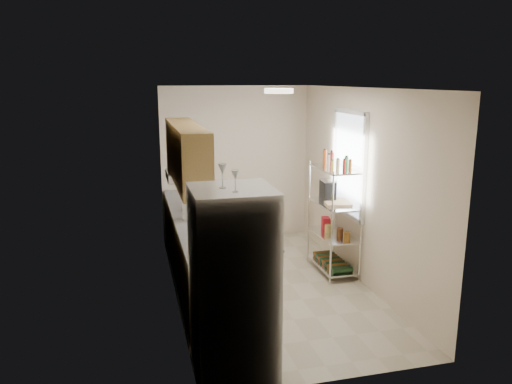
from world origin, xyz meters
TOP-DOWN VIEW (x-y plane):
  - room at (0.00, 0.00)m, footprint 2.52×4.42m
  - counter_run at (-0.92, 0.44)m, footprint 0.63×3.51m
  - upper_cabinets at (-1.05, 0.10)m, footprint 0.33×2.20m
  - range_hood at (-1.00, 0.90)m, footprint 0.50×0.60m
  - window at (1.23, 0.35)m, footprint 0.06×1.00m
  - bakers_rack at (1.00, 0.30)m, footprint 0.45×0.90m
  - ceiling_dome at (0.00, -0.30)m, footprint 0.34×0.34m
  - refrigerator at (-0.87, -1.80)m, footprint 0.73×0.73m
  - wine_glass_a at (-0.87, -1.96)m, footprint 0.07×0.07m
  - wine_glass_b at (-0.95, -1.78)m, footprint 0.08×0.08m
  - rice_cooker at (-0.97, 0.39)m, footprint 0.26×0.26m
  - frying_pan_large at (-0.93, 0.81)m, footprint 0.35×0.35m
  - frying_pan_small at (-0.85, 1.01)m, footprint 0.27×0.27m
  - cutting_board at (1.04, 0.29)m, footprint 0.42×0.50m
  - espresso_machine at (0.97, 0.47)m, footprint 0.19×0.27m
  - storage_bag at (1.00, 0.59)m, footprint 0.13×0.16m

SIDE VIEW (x-z plane):
  - counter_run at x=-0.92m, z-range 0.00..0.90m
  - storage_bag at x=1.00m, z-range 0.56..0.73m
  - refrigerator at x=-0.87m, z-range 0.00..1.77m
  - frying_pan_large at x=-0.93m, z-range 0.90..0.95m
  - frying_pan_small at x=-0.85m, z-range 0.90..0.95m
  - rice_cooker at x=-0.97m, z-range 0.90..1.11m
  - cutting_board at x=1.04m, z-range 1.01..1.04m
  - bakers_rack at x=1.00m, z-range 0.24..1.97m
  - espresso_machine at x=0.97m, z-range 1.01..1.31m
  - room at x=0.00m, z-range -0.01..2.61m
  - range_hood at x=-1.00m, z-range 1.33..1.45m
  - window at x=1.23m, z-range 0.82..2.28m
  - upper_cabinets at x=-1.05m, z-range 1.45..2.17m
  - wine_glass_a at x=-0.87m, z-range 1.77..1.96m
  - wine_glass_b at x=-0.95m, z-range 1.77..1.99m
  - ceiling_dome at x=0.00m, z-range 2.54..2.60m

